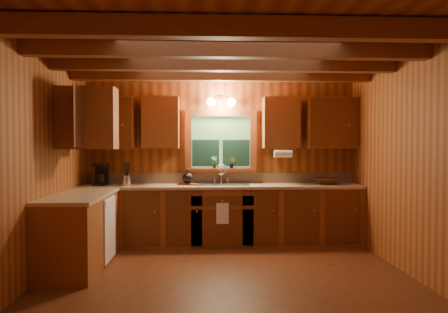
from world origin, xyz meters
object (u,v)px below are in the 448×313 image
sink (222,188)px  wicker_basket (327,181)px  coffee_maker (101,174)px  cutting_board (188,184)px

sink → wicker_basket: (1.62, 0.01, 0.09)m
sink → coffee_maker: size_ratio=2.46×
wicker_basket → coffee_maker: bearing=179.8°
wicker_basket → cutting_board: bearing=-180.0°
coffee_maker → wicker_basket: 3.41m
cutting_board → wicker_basket: bearing=20.0°
coffee_maker → cutting_board: 1.29m
sink → coffee_maker: bearing=179.5°
coffee_maker → wicker_basket: size_ratio=0.83×
sink → wicker_basket: size_ratio=2.03×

